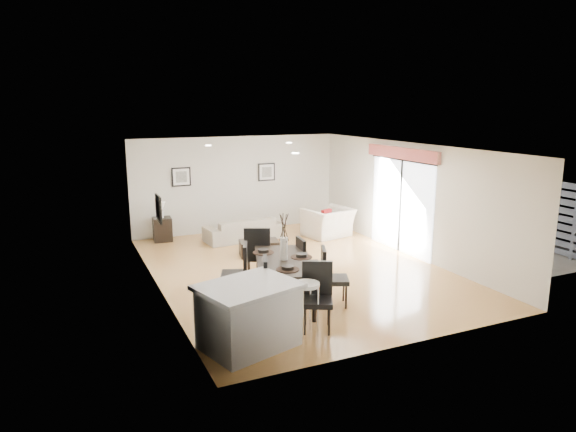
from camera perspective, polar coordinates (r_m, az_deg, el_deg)
name	(u,v)px	position (r m, az deg, el deg)	size (l,w,h in m)	color
ground	(296,269)	(11.44, 0.93, -5.91)	(8.00, 8.00, 0.00)	tan
wall_back	(237,184)	(14.76, -5.68, 3.56)	(6.00, 0.04, 2.70)	beige
wall_front	(412,259)	(7.77, 13.64, -4.70)	(6.00, 0.04, 2.70)	beige
wall_left	(156,222)	(10.21, -14.47, -0.69)	(0.04, 8.00, 2.70)	beige
wall_right	(410,199)	(12.64, 13.36, 1.82)	(0.04, 8.00, 2.70)	beige
ceiling	(297,147)	(10.90, 0.98, 7.69)	(6.00, 8.00, 0.02)	white
sofa	(243,229)	(13.83, -4.99, -1.44)	(2.07, 0.81, 0.60)	gray
armchair	(328,222)	(14.17, 4.46, -0.72)	(1.21, 1.06, 0.78)	beige
courtyard_plant_a	(495,230)	(14.56, 22.06, -1.48)	(0.60, 0.52, 0.67)	#345223
courtyard_plant_b	(445,217)	(15.84, 17.10, -0.14)	(0.35, 0.35, 0.62)	#345223
dining_table	(284,264)	(9.36, -0.46, -5.35)	(1.56, 2.18, 0.82)	black
dining_chair_wnear	(258,285)	(8.69, -3.31, -7.70)	(0.63, 0.63, 1.08)	black
dining_chair_wfar	(239,269)	(9.57, -5.44, -5.87)	(0.63, 0.63, 1.08)	black
dining_chair_enear	(330,274)	(9.31, 4.67, -6.39)	(0.63, 0.63, 1.07)	black
dining_chair_efar	(306,260)	(10.13, 2.03, -4.96)	(0.51, 0.51, 1.03)	black
dining_chair_head	(317,292)	(8.37, 3.25, -8.43)	(0.67, 0.67, 1.10)	black
dining_chair_foot	(258,251)	(10.45, -3.38, -3.95)	(0.70, 0.70, 1.17)	black
vase	(284,239)	(9.23, -0.46, -2.59)	(0.93, 1.53, 0.86)	white
coffee_table	(259,248)	(12.41, -3.24, -3.57)	(0.92, 0.55, 0.37)	black
side_table	(162,229)	(14.08, -13.78, -1.44)	(0.48, 0.48, 0.63)	black
table_lamp	(161,208)	(13.96, -13.90, 0.92)	(0.22, 0.22, 0.43)	white
cushion	(326,216)	(13.97, 4.29, 0.04)	(0.34, 0.11, 0.34)	maroon
kitchen_island	(248,315)	(7.81, -4.42, -10.94)	(1.65, 1.43, 0.98)	#BDBDC0
bar_stool	(307,290)	(8.08, 2.11, -8.24)	(0.40, 0.40, 0.87)	silver
framed_print_back_left	(181,177)	(14.26, -11.78, 4.28)	(0.52, 0.04, 0.52)	black
framed_print_back_right	(267,172)	(14.99, -2.40, 4.91)	(0.52, 0.04, 0.52)	black
framed_print_left_wall	(159,209)	(9.96, -14.19, 0.77)	(0.04, 0.52, 0.52)	black
sliding_door	(401,185)	(12.80, 12.46, 3.42)	(0.12, 2.70, 2.57)	white
courtyard	(481,201)	(15.43, 20.69, 1.60)	(6.00, 6.00, 2.00)	gray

